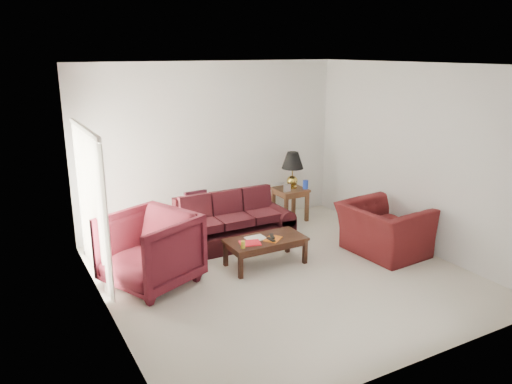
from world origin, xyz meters
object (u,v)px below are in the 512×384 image
floor_lamp (88,206)px  armchair_right (384,230)px  sofa (232,221)px  armchair_left (150,250)px  end_table (290,204)px  coffee_table (266,252)px

floor_lamp → armchair_right: floor_lamp is taller
armchair_right → floor_lamp: bearing=57.0°
sofa → armchair_left: armchair_left is taller
armchair_left → floor_lamp: bearing=173.8°
floor_lamp → sofa: bearing=-19.9°
end_table → armchair_right: size_ratio=0.50×
floor_lamp → coffee_table: size_ratio=1.31×
armchair_left → end_table: bearing=90.0°
end_table → floor_lamp: floor_lamp is taller
sofa → armchair_right: bearing=-37.9°
sofa → coffee_table: size_ratio=1.70×
sofa → coffee_table: (0.10, -0.98, -0.21)m
armchair_left → armchair_right: bearing=55.0°
armchair_left → armchair_right: armchair_left is taller
end_table → armchair_left: bearing=-155.9°
floor_lamp → armchair_left: (0.51, -1.58, -0.28)m
armchair_left → coffee_table: bearing=60.2°
armchair_right → coffee_table: 1.96m
sofa → armchair_right: (1.98, -1.50, -0.01)m
end_table → coffee_table: (-1.46, -1.61, -0.10)m
floor_lamp → coffee_table: bearing=-38.0°
sofa → coffee_table: 1.00m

